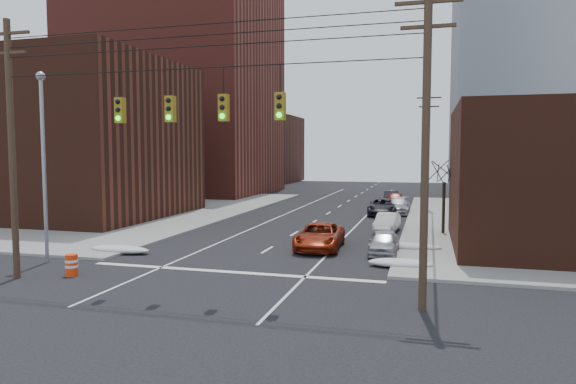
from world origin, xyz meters
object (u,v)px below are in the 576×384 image
Objects in this scene: lot_car_c at (91,208)px; parked_car_d at (398,206)px; lot_car_b at (178,201)px; construction_barrel at (72,265)px; lot_car_d at (100,203)px; parked_car_b at (387,223)px; parked_car_f at (391,197)px; parked_car_e at (395,199)px; parked_car_c at (382,207)px; parked_car_a at (384,243)px; lot_car_a at (157,204)px; red_pickup at (320,236)px.

parked_car_d is at bearing -84.40° from lot_car_c.
lot_car_b is 4.85× the size of construction_barrel.
lot_car_d is at bearing 122.67° from construction_barrel.
parked_car_f is at bearing 97.25° from parked_car_b.
parked_car_b is 26.04m from lot_car_d.
parked_car_e is 0.76× the size of lot_car_c.
lot_car_c reaches higher than parked_car_f.
parked_car_d is 5.12× the size of construction_barrel.
parked_car_d reaches higher than parked_car_b.
lot_car_d is at bearing 174.46° from parked_car_b.
lot_car_c is 5.54× the size of construction_barrel.
parked_car_c is 19.22m from lot_car_b.
parked_car_f is 0.89× the size of lot_car_d.
lot_car_d is at bearing 155.04° from parked_car_a.
lot_car_d is (-26.14, 12.18, 0.30)m from parked_car_a.
construction_barrel is (-11.30, -25.84, -0.23)m from parked_car_c.
lot_car_c reaches higher than lot_car_a.
parked_car_b is at bearing -88.44° from parked_car_f.
parked_car_f is at bearing 72.67° from construction_barrel.
lot_car_a is at bearing -149.51° from parked_car_e.
construction_barrel is (-11.30, -36.21, -0.18)m from parked_car_f.
construction_barrel is (11.53, -16.96, -0.42)m from lot_car_c.
parked_car_d reaches higher than parked_car_e.
red_pickup is at bearing -124.76° from lot_car_d.
parked_car_f is at bearing -62.66° from lot_car_a.
parked_car_a is at bearing 33.28° from construction_barrel.
lot_car_b is (0.35, 3.31, -0.05)m from lot_car_a.
parked_car_a is 0.91× the size of parked_car_f.
lot_car_c is at bearing 157.02° from lot_car_b.
lot_car_b is 7.00m from lot_car_d.
lot_car_c is at bearing -162.67° from lot_car_d.
lot_car_b is (-19.21, -11.03, 0.12)m from parked_car_f.
parked_car_c is at bearing 100.79° from parked_car_b.
lot_car_a reaches higher than construction_barrel.
lot_car_b is at bearing 141.25° from parked_car_a.
parked_car_a is 27.79m from parked_car_f.
red_pickup reaches higher than lot_car_b.
red_pickup is 1.13× the size of lot_car_d.
construction_barrel is (7.91, -25.18, -0.30)m from lot_car_b.
parked_car_c is 8.15m from parked_car_e.
parked_car_b is at bearing -113.85° from lot_car_a.
lot_car_d reaches higher than parked_car_c.
lot_car_a reaches higher than red_pickup.
parked_car_f is at bearing 98.66° from parked_car_d.
parked_car_c is 5.43× the size of construction_barrel.
parked_car_b is (-0.47, 7.88, 0.01)m from parked_car_a.
parked_car_c is (2.05, 16.73, -0.00)m from red_pickup.
parked_car_b is 21.43m from lot_car_a.
lot_car_a is (-19.56, -14.34, 0.17)m from parked_car_f.
lot_car_d reaches higher than lot_car_b.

